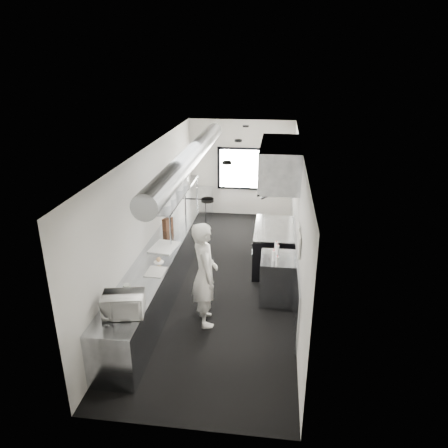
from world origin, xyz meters
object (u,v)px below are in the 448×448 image
(far_work_table, at_px, (197,207))
(small_plate, at_px, (159,262))
(squeeze_bottle_a, at_px, (277,261))
(squeeze_bottle_e, at_px, (276,247))
(bottle_station, at_px, (277,278))
(plate_stack_b, at_px, (170,191))
(prep_counter, at_px, (164,267))
(cutting_board, at_px, (164,247))
(squeeze_bottle_c, at_px, (274,254))
(plate_stack_a, at_px, (165,198))
(deli_tub_a, at_px, (121,298))
(knife_block, at_px, (168,224))
(exhaust_hood, at_px, (280,163))
(plate_stack_c, at_px, (178,182))
(squeeze_bottle_d, at_px, (278,250))
(deli_tub_b, at_px, (127,287))
(plate_stack_d, at_px, (182,177))
(line_cook, at_px, (205,274))
(range, at_px, (273,247))
(squeeze_bottle_b, at_px, (274,256))
(microwave, at_px, (123,304))
(pass_shelf, at_px, (177,194))

(far_work_table, height_order, small_plate, small_plate)
(squeeze_bottle_a, relative_size, squeeze_bottle_e, 0.90)
(bottle_station, bearing_deg, plate_stack_b, 152.24)
(prep_counter, relative_size, far_work_table, 5.00)
(cutting_board, height_order, squeeze_bottle_c, squeeze_bottle_c)
(plate_stack_a, bearing_deg, deli_tub_a, -90.64)
(small_plate, distance_m, squeeze_bottle_c, 2.15)
(knife_block, distance_m, plate_stack_b, 0.73)
(exhaust_hood, height_order, plate_stack_b, exhaust_hood)
(plate_stack_a, relative_size, squeeze_bottle_c, 1.65)
(plate_stack_c, bearing_deg, squeeze_bottle_d, -36.71)
(deli_tub_b, height_order, plate_stack_d, plate_stack_d)
(plate_stack_b, relative_size, squeeze_bottle_e, 1.72)
(squeeze_bottle_a, bearing_deg, small_plate, -175.88)
(far_work_table, xyz_separation_m, line_cook, (1.05, -4.82, 0.50))
(squeeze_bottle_c, bearing_deg, prep_counter, 173.58)
(range, xyz_separation_m, squeeze_bottle_e, (0.07, -1.13, 0.53))
(knife_block, xyz_separation_m, plate_stack_d, (0.09, 1.21, 0.74))
(range, distance_m, deli_tub_a, 4.01)
(line_cook, height_order, squeeze_bottle_b, line_cook)
(microwave, bearing_deg, exhaust_hood, 47.49)
(prep_counter, relative_size, pass_shelf, 2.00)
(squeeze_bottle_c, bearing_deg, cutting_board, 174.31)
(microwave, height_order, deli_tub_b, microwave)
(prep_counter, relative_size, bottle_station, 6.67)
(plate_stack_d, height_order, squeeze_bottle_d, plate_stack_d)
(deli_tub_b, height_order, squeeze_bottle_a, squeeze_bottle_a)
(small_plate, height_order, plate_stack_d, plate_stack_d)
(pass_shelf, distance_m, plate_stack_c, 0.29)
(deli_tub_a, relative_size, squeeze_bottle_c, 0.90)
(line_cook, bearing_deg, exhaust_hood, -47.59)
(prep_counter, relative_size, knife_block, 22.35)
(line_cook, distance_m, plate_stack_c, 3.13)
(plate_stack_a, xyz_separation_m, squeeze_bottle_a, (2.36, -1.15, -0.72))
(bottle_station, distance_m, plate_stack_b, 2.98)
(squeeze_bottle_a, relative_size, squeeze_bottle_d, 0.99)
(pass_shelf, relative_size, bottle_station, 3.33)
(deli_tub_b, height_order, squeeze_bottle_c, squeeze_bottle_c)
(plate_stack_c, xyz_separation_m, squeeze_bottle_b, (2.26, -2.04, -0.75))
(bottle_station, distance_m, deli_tub_a, 3.08)
(range, height_order, squeeze_bottle_d, squeeze_bottle_d)
(plate_stack_d, relative_size, squeeze_bottle_d, 2.24)
(exhaust_hood, xyz_separation_m, pass_shelf, (-2.29, 0.30, -0.86))
(range, xyz_separation_m, deli_tub_a, (-2.29, -3.26, 0.49))
(plate_stack_a, relative_size, squeeze_bottle_a, 1.61)
(microwave, bearing_deg, bottle_station, 33.17)
(line_cook, distance_m, plate_stack_a, 2.21)
(cutting_board, height_order, plate_stack_c, plate_stack_c)
(microwave, bearing_deg, squeeze_bottle_d, 35.44)
(squeeze_bottle_d, distance_m, squeeze_bottle_e, 0.12)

